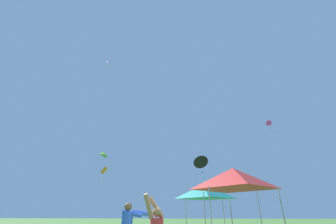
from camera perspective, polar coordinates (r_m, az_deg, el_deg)
canopy_tent_red at (r=12.90m, az=17.34°, el=-16.71°), size 3.58×3.58×3.83m
canopy_tent_teal at (r=17.17m, az=9.89°, el=-20.28°), size 3.28×3.28×3.51m
kite_black_delta at (r=22.83m, az=8.82°, el=-13.30°), size 1.83×1.63×3.18m
kite_pink_delta at (r=37.32m, az=-15.64°, el=12.89°), size 0.82×0.63×1.60m
kite_orange_box at (r=27.92m, az=-16.85°, el=-14.89°), size 0.80×0.52×1.97m
kite_lime_diamond at (r=32.34m, az=-16.85°, el=-10.92°), size 1.39×1.40×0.96m
kite_magenta_delta at (r=35.71m, az=25.49°, el=-2.74°), size 0.98×0.80×1.86m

